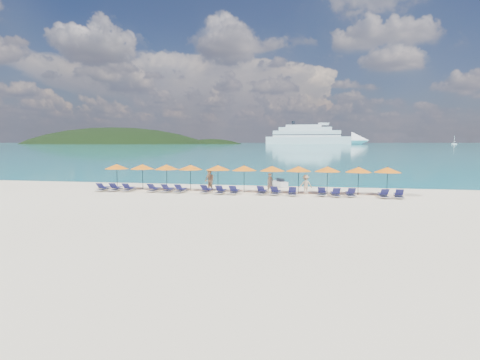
# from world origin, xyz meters

# --- Properties ---
(ground) EXTENTS (1400.00, 1400.00, 0.00)m
(ground) POSITION_xyz_m (0.00, 0.00, 0.00)
(ground) COLOR beige
(sea) EXTENTS (1600.00, 1300.00, 0.01)m
(sea) POSITION_xyz_m (0.00, 660.00, 0.01)
(sea) COLOR #1FA9B2
(sea) RESTS_ON ground
(headland_main) EXTENTS (374.00, 242.00, 126.50)m
(headland_main) POSITION_xyz_m (-300.00, 540.00, -38.00)
(headland_main) COLOR black
(headland_main) RESTS_ON ground
(headland_small) EXTENTS (162.00, 126.00, 85.50)m
(headland_small) POSITION_xyz_m (-150.00, 560.00, -35.00)
(headland_small) COLOR black
(headland_small) RESTS_ON ground
(cruise_ship) EXTENTS (139.14, 32.96, 38.37)m
(cruise_ship) POSITION_xyz_m (6.09, 534.05, 9.98)
(cruise_ship) COLOR white
(cruise_ship) RESTS_ON ground
(sailboat_far) EXTENTS (6.04, 2.01, 11.07)m
(sailboat_far) POSITION_xyz_m (178.06, 527.74, 1.14)
(sailboat_far) COLOR white
(sailboat_far) RESTS_ON ground
(jetski) EXTENTS (1.72, 2.16, 0.73)m
(jetski) POSITION_xyz_m (2.50, 9.73, 0.30)
(jetski) COLOR silver
(jetski) RESTS_ON ground
(beachgoer_a) EXTENTS (0.71, 0.68, 1.63)m
(beachgoer_a) POSITION_xyz_m (2.16, 4.83, 0.82)
(beachgoer_a) COLOR tan
(beachgoer_a) RESTS_ON ground
(beachgoer_b) EXTENTS (1.05, 0.97, 1.89)m
(beachgoer_b) POSITION_xyz_m (-3.04, 5.06, 0.94)
(beachgoer_b) COLOR tan
(beachgoer_b) RESTS_ON ground
(beachgoer_c) EXTENTS (1.10, 0.71, 1.57)m
(beachgoer_c) POSITION_xyz_m (5.05, 4.52, 0.78)
(beachgoer_c) COLOR tan
(beachgoer_c) RESTS_ON ground
(umbrella_0) EXTENTS (2.10, 2.10, 2.28)m
(umbrella_0) POSITION_xyz_m (-11.31, 4.69, 2.02)
(umbrella_0) COLOR black
(umbrella_0) RESTS_ON ground
(umbrella_1) EXTENTS (2.10, 2.10, 2.28)m
(umbrella_1) POSITION_xyz_m (-8.98, 4.83, 2.02)
(umbrella_1) COLOR black
(umbrella_1) RESTS_ON ground
(umbrella_2) EXTENTS (2.10, 2.10, 2.28)m
(umbrella_2) POSITION_xyz_m (-6.76, 4.81, 2.02)
(umbrella_2) COLOR black
(umbrella_2) RESTS_ON ground
(umbrella_3) EXTENTS (2.10, 2.10, 2.28)m
(umbrella_3) POSITION_xyz_m (-4.66, 4.92, 2.02)
(umbrella_3) COLOR black
(umbrella_3) RESTS_ON ground
(umbrella_4) EXTENTS (2.10, 2.10, 2.28)m
(umbrella_4) POSITION_xyz_m (-2.24, 4.88, 2.02)
(umbrella_4) COLOR black
(umbrella_4) RESTS_ON ground
(umbrella_5) EXTENTS (2.10, 2.10, 2.28)m
(umbrella_5) POSITION_xyz_m (-0.00, 4.81, 2.02)
(umbrella_5) COLOR black
(umbrella_5) RESTS_ON ground
(umbrella_6) EXTENTS (2.10, 2.10, 2.28)m
(umbrella_6) POSITION_xyz_m (2.33, 4.68, 2.02)
(umbrella_6) COLOR black
(umbrella_6) RESTS_ON ground
(umbrella_7) EXTENTS (2.10, 2.10, 2.28)m
(umbrella_7) POSITION_xyz_m (4.45, 4.78, 2.02)
(umbrella_7) COLOR black
(umbrella_7) RESTS_ON ground
(umbrella_8) EXTENTS (2.10, 2.10, 2.28)m
(umbrella_8) POSITION_xyz_m (6.73, 4.87, 2.02)
(umbrella_8) COLOR black
(umbrella_8) RESTS_ON ground
(umbrella_9) EXTENTS (2.10, 2.10, 2.28)m
(umbrella_9) POSITION_xyz_m (9.10, 4.65, 2.02)
(umbrella_9) COLOR black
(umbrella_9) RESTS_ON ground
(umbrella_10) EXTENTS (2.10, 2.10, 2.28)m
(umbrella_10) POSITION_xyz_m (11.28, 4.90, 2.02)
(umbrella_10) COLOR black
(umbrella_10) RESTS_ON ground
(lounger_0) EXTENTS (0.76, 1.75, 0.66)m
(lounger_0) POSITION_xyz_m (-11.94, 3.39, 0.24)
(lounger_0) COLOR silver
(lounger_0) RESTS_ON ground
(lounger_1) EXTENTS (0.76, 1.74, 0.66)m
(lounger_1) POSITION_xyz_m (-10.86, 3.56, 0.24)
(lounger_1) COLOR silver
(lounger_1) RESTS_ON ground
(lounger_2) EXTENTS (0.71, 1.73, 0.66)m
(lounger_2) POSITION_xyz_m (-9.69, 3.58, 0.24)
(lounger_2) COLOR silver
(lounger_2) RESTS_ON ground
(lounger_3) EXTENTS (0.68, 1.72, 0.66)m
(lounger_3) POSITION_xyz_m (-7.43, 3.62, 0.24)
(lounger_3) COLOR silver
(lounger_3) RESTS_ON ground
(lounger_4) EXTENTS (0.74, 1.74, 0.66)m
(lounger_4) POSITION_xyz_m (-6.24, 3.67, 0.24)
(lounger_4) COLOR silver
(lounger_4) RESTS_ON ground
(lounger_5) EXTENTS (0.68, 1.72, 0.66)m
(lounger_5) POSITION_xyz_m (-5.11, 3.65, 0.24)
(lounger_5) COLOR silver
(lounger_5) RESTS_ON ground
(lounger_6) EXTENTS (0.78, 1.75, 0.66)m
(lounger_6) POSITION_xyz_m (-2.90, 3.68, 0.24)
(lounger_6) COLOR silver
(lounger_6) RESTS_ON ground
(lounger_7) EXTENTS (0.67, 1.72, 0.66)m
(lounger_7) POSITION_xyz_m (-1.64, 3.44, 0.24)
(lounger_7) COLOR silver
(lounger_7) RESTS_ON ground
(lounger_8) EXTENTS (0.63, 1.70, 0.66)m
(lounger_8) POSITION_xyz_m (-0.56, 3.49, 0.24)
(lounger_8) COLOR silver
(lounger_8) RESTS_ON ground
(lounger_9) EXTENTS (0.74, 1.74, 0.66)m
(lounger_9) POSITION_xyz_m (1.64, 3.77, 0.24)
(lounger_9) COLOR silver
(lounger_9) RESTS_ON ground
(lounger_10) EXTENTS (0.79, 1.75, 0.66)m
(lounger_10) POSITION_xyz_m (2.74, 3.65, 0.24)
(lounger_10) COLOR silver
(lounger_10) RESTS_ON ground
(lounger_11) EXTENTS (0.79, 1.75, 0.66)m
(lounger_11) POSITION_xyz_m (4.04, 3.55, 0.24)
(lounger_11) COLOR silver
(lounger_11) RESTS_ON ground
(lounger_12) EXTENTS (0.76, 1.75, 0.66)m
(lounger_12) POSITION_xyz_m (6.33, 3.77, 0.24)
(lounger_12) COLOR silver
(lounger_12) RESTS_ON ground
(lounger_13) EXTENTS (0.78, 1.75, 0.66)m
(lounger_13) POSITION_xyz_m (7.32, 3.44, 0.24)
(lounger_13) COLOR silver
(lounger_13) RESTS_ON ground
(lounger_14) EXTENTS (0.73, 1.74, 0.66)m
(lounger_14) POSITION_xyz_m (8.45, 3.67, 0.24)
(lounger_14) COLOR silver
(lounger_14) RESTS_ON ground
(lounger_15) EXTENTS (0.67, 1.72, 0.66)m
(lounger_15) POSITION_xyz_m (10.81, 3.52, 0.24)
(lounger_15) COLOR silver
(lounger_15) RESTS_ON ground
(lounger_16) EXTENTS (0.74, 1.74, 0.66)m
(lounger_16) POSITION_xyz_m (11.88, 3.50, 0.24)
(lounger_16) COLOR silver
(lounger_16) RESTS_ON ground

